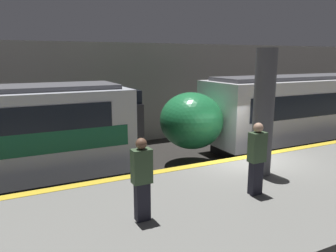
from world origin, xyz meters
name	(u,v)px	position (x,y,z in m)	size (l,w,h in m)	color
ground_plane	(241,187)	(0.00, 0.00, 0.00)	(120.00, 120.00, 0.00)	#282623
platform	(300,199)	(0.00, -2.41, 0.53)	(40.00, 4.82, 1.08)	slate
station_rear_barrier	(153,92)	(0.00, 7.24, 2.46)	(50.00, 0.15, 4.91)	#9E998E
support_pillar_near	(263,113)	(-0.60, -1.49, 2.77)	(0.55, 0.55, 3.40)	#56565B
train_modern	(328,108)	(7.48, 2.71, 1.75)	(17.37, 2.84, 3.41)	black
person_waiting	(257,157)	(-1.68, -2.53, 1.98)	(0.38, 0.24, 1.71)	black
person_walking	(142,178)	(-4.52, -2.51, 1.95)	(0.38, 0.24, 1.67)	black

